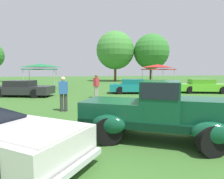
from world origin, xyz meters
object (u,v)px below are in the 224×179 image
Objects in this scene: show_car_charcoal at (22,89)px; spectator_between_cars at (63,93)px; spectator_near_truck at (96,85)px; canopy_tent_left_field at (41,66)px; feature_pickup_truck at (157,110)px; canopy_tent_center_field at (158,67)px; show_car_teal at (134,86)px; show_car_lime at (203,86)px.

spectator_between_cars is (3.27, -6.25, 0.31)m from show_car_charcoal.
canopy_tent_left_field reaches higher than spectator_near_truck.
canopy_tent_center_field is (7.96, 16.79, 1.56)m from feature_pickup_truck.
show_car_charcoal is 9.04m from show_car_teal.
show_car_lime is 1.47× the size of canopy_tent_left_field.
show_car_teal is at bearing 47.84° from spectator_between_cars.
spectator_between_cars is 16.30m from canopy_tent_center_field.
show_car_charcoal is at bearing 176.80° from show_car_lime.
spectator_between_cars reaches higher than show_car_charcoal.
canopy_tent_center_field is at bearing 48.81° from spectator_between_cars.
spectator_between_cars is at bearing -117.40° from spectator_near_truck.
canopy_tent_center_field is at bearing -0.96° from canopy_tent_left_field.
spectator_near_truck is 0.54× the size of canopy_tent_center_field.
feature_pickup_truck is at bearing -132.25° from show_car_lime.
canopy_tent_center_field reaches higher than spectator_near_truck.
show_car_charcoal is 1.46× the size of canopy_tent_left_field.
spectator_near_truck is at bearing -21.35° from show_car_charcoal.
canopy_tent_center_field is (-1.11, 6.80, 1.82)m from show_car_lime.
canopy_tent_center_field is (8.54, 8.08, 1.51)m from spectator_near_truck.
canopy_tent_left_field is (-8.51, 6.06, 1.82)m from show_car_teal.
show_car_teal is 10.61m from canopy_tent_left_field.
show_car_charcoal is at bearing 118.97° from feature_pickup_truck.
show_car_lime is 16.25m from canopy_tent_left_field.
canopy_tent_center_field is (13.43, -0.23, -0.00)m from canopy_tent_left_field.
canopy_tent_center_field reaches higher than spectator_between_cars.
canopy_tent_left_field is at bearing 107.80° from feature_pickup_truck.
spectator_near_truck and spectator_between_cars have the same top height.
show_car_teal is (3.04, 10.95, -0.26)m from feature_pickup_truck.
spectator_near_truck is 11.85m from canopy_tent_center_field.
show_car_lime is 12.99m from spectator_between_cars.
canopy_tent_center_field is (13.96, 5.96, 1.82)m from show_car_charcoal.
feature_pickup_truck is 13.50m from show_car_lime.
show_car_lime is at bearing 24.63° from spectator_between_cars.
show_car_lime is at bearing -3.20° from show_car_charcoal.
show_car_teal is 7.85m from canopy_tent_center_field.
spectator_between_cars reaches higher than show_car_lime.
show_car_teal is 2.73× the size of spectator_between_cars.
feature_pickup_truck is at bearing -61.03° from show_car_charcoal.
spectator_between_cars is (-2.14, -4.13, 0.00)m from spectator_near_truck.
canopy_tent_left_field is at bearing 102.43° from spectator_between_cars.
show_car_charcoal is at bearing 117.63° from spectator_between_cars.
canopy_tent_left_field reaches higher than show_car_lime.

